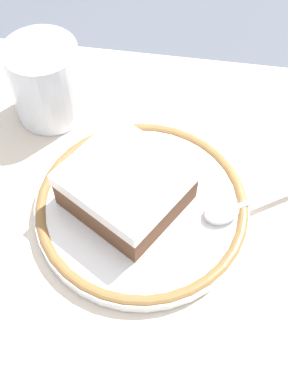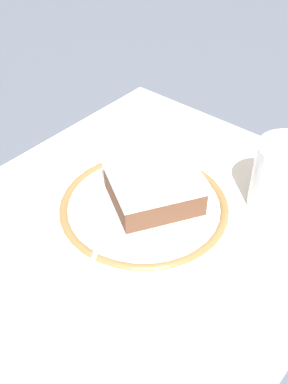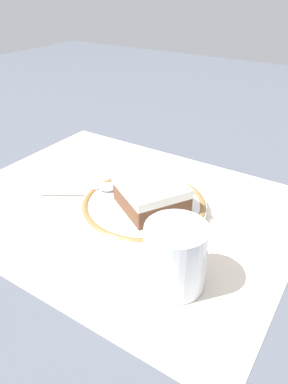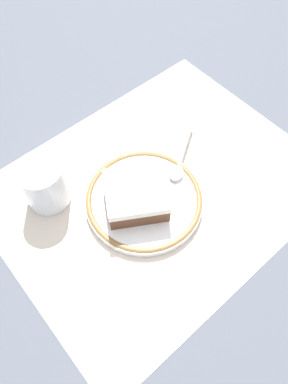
{
  "view_description": "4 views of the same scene",
  "coord_description": "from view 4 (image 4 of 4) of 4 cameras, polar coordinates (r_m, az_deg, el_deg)",
  "views": [
    {
      "loc": [
        -0.0,
        -0.24,
        0.38
      ],
      "look_at": [
        -0.04,
        -0.01,
        0.03
      ],
      "focal_mm": 44.77,
      "sensor_mm": 36.0,
      "label": 1
    },
    {
      "loc": [
        0.26,
        0.24,
        0.37
      ],
      "look_at": [
        -0.04,
        -0.01,
        0.03
      ],
      "focal_mm": 42.99,
      "sensor_mm": 36.0,
      "label": 2
    },
    {
      "loc": [
        -0.29,
        0.39,
        0.32
      ],
      "look_at": [
        -0.04,
        -0.01,
        0.03
      ],
      "focal_mm": 33.57,
      "sensor_mm": 36.0,
      "label": 3
    },
    {
      "loc": [
        -0.23,
        -0.23,
        0.53
      ],
      "look_at": [
        -0.04,
        -0.01,
        0.03
      ],
      "focal_mm": 33.5,
      "sensor_mm": 36.0,
      "label": 4
    }
  ],
  "objects": [
    {
      "name": "plate",
      "position": [
        0.59,
        0.0,
        -1.23
      ],
      "size": [
        0.2,
        0.2,
        0.02
      ],
      "color": "white",
      "rests_on": "placemat"
    },
    {
      "name": "cake_slice",
      "position": [
        0.57,
        -1.26,
        -0.58
      ],
      "size": [
        0.13,
        0.13,
        0.04
      ],
      "color": "brown",
      "rests_on": "plate"
    },
    {
      "name": "placemat",
      "position": [
        0.62,
        2.14,
        0.74
      ],
      "size": [
        0.53,
        0.42,
        0.0
      ],
      "primitive_type": "cube",
      "color": "beige",
      "rests_on": "ground_plane"
    },
    {
      "name": "cup",
      "position": [
        0.6,
        -15.46,
        0.93
      ],
      "size": [
        0.07,
        0.07,
        0.08
      ],
      "color": "silver",
      "rests_on": "placemat"
    },
    {
      "name": "spoon",
      "position": [
        0.62,
        5.58,
        4.28
      ],
      "size": [
        0.13,
        0.09,
        0.01
      ],
      "color": "silver",
      "rests_on": "plate"
    },
    {
      "name": "ground_plane",
      "position": [
        0.62,
        2.14,
        0.71
      ],
      "size": [
        2.4,
        2.4,
        0.0
      ],
      "primitive_type": "plane",
      "color": "#4C515B"
    }
  ]
}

